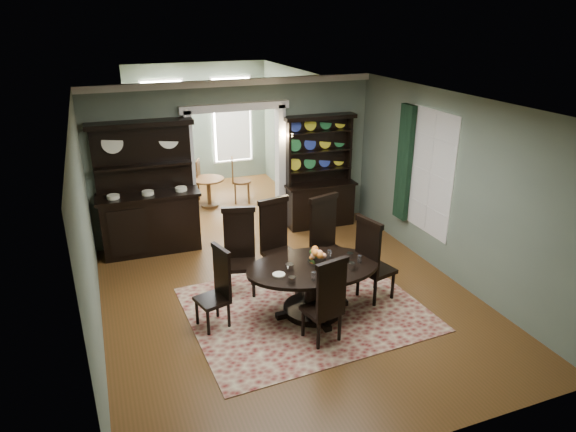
# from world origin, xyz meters

# --- Properties ---
(room) EXTENTS (5.51, 6.01, 3.01)m
(room) POSITION_xyz_m (0.00, 0.04, 1.58)
(room) COLOR brown
(room) RESTS_ON ground
(parlor) EXTENTS (3.51, 3.50, 3.01)m
(parlor) POSITION_xyz_m (0.00, 5.53, 1.52)
(parlor) COLOR brown
(parlor) RESTS_ON ground
(doorway_trim) EXTENTS (2.08, 0.25, 2.57)m
(doorway_trim) POSITION_xyz_m (0.00, 3.00, 1.62)
(doorway_trim) COLOR silver
(doorway_trim) RESTS_ON floor
(right_window) EXTENTS (0.15, 1.47, 2.12)m
(right_window) POSITION_xyz_m (2.69, 0.93, 1.60)
(right_window) COLOR white
(right_window) RESTS_ON wall_right
(wall_sconce) EXTENTS (0.27, 0.21, 0.21)m
(wall_sconce) POSITION_xyz_m (0.95, 2.85, 1.89)
(wall_sconce) COLOR #B98231
(wall_sconce) RESTS_ON back_wall_right
(rug) EXTENTS (3.48, 2.90, 0.01)m
(rug) POSITION_xyz_m (0.10, -0.22, 0.01)
(rug) COLOR maroon
(rug) RESTS_ON floor
(dining_table) EXTENTS (2.05, 1.96, 0.77)m
(dining_table) POSITION_xyz_m (0.18, -0.33, 0.53)
(dining_table) COLOR black
(dining_table) RESTS_ON rug
(centerpiece) EXTENTS (1.37, 0.88, 0.22)m
(centerpiece) POSITION_xyz_m (0.26, -0.27, 0.83)
(centerpiece) COLOR silver
(centerpiece) RESTS_ON dining_table
(chair_far_left) EXTENTS (0.61, 0.59, 1.36)m
(chair_far_left) POSITION_xyz_m (-0.61, 0.72, 0.72)
(chair_far_left) COLOR black
(chair_far_left) RESTS_ON rug
(chair_far_mid) EXTENTS (0.60, 0.58, 1.40)m
(chair_far_mid) POSITION_xyz_m (0.03, 0.82, 0.73)
(chair_far_mid) COLOR black
(chair_far_mid) RESTS_ON rug
(chair_far_right) EXTENTS (0.66, 0.64, 1.45)m
(chair_far_right) POSITION_xyz_m (0.78, 0.51, 0.76)
(chair_far_right) COLOR black
(chair_far_right) RESTS_ON rug
(chair_end_left) EXTENTS (0.51, 0.53, 1.18)m
(chair_end_left) POSITION_xyz_m (-1.18, -0.13, 0.62)
(chair_end_left) COLOR black
(chair_end_left) RESTS_ON rug
(chair_end_right) EXTENTS (0.58, 0.60, 1.36)m
(chair_end_right) POSITION_xyz_m (1.14, -0.31, 0.71)
(chair_end_right) COLOR black
(chair_end_right) RESTS_ON rug
(chair_near) EXTENTS (0.55, 0.53, 1.27)m
(chair_near) POSITION_xyz_m (0.04, -1.08, 0.67)
(chair_near) COLOR black
(chair_near) RESTS_ON rug
(sideboard) EXTENTS (1.83, 0.69, 2.39)m
(sideboard) POSITION_xyz_m (-1.75, 2.72, 0.84)
(sideboard) COLOR black
(sideboard) RESTS_ON floor
(welsh_dresser) EXTENTS (1.47, 0.58, 2.27)m
(welsh_dresser) POSITION_xyz_m (1.65, 2.75, 0.82)
(welsh_dresser) COLOR black
(welsh_dresser) RESTS_ON floor
(parlor_table) EXTENTS (0.72, 0.72, 0.66)m
(parlor_table) POSITION_xyz_m (-0.25, 4.58, 0.43)
(parlor_table) COLOR #563718
(parlor_table) RESTS_ON parlor_floor
(parlor_chair_left) EXTENTS (0.48, 0.47, 1.02)m
(parlor_chair_left) POSITION_xyz_m (-0.51, 4.96, 0.55)
(parlor_chair_left) COLOR #563718
(parlor_chair_left) RESTS_ON parlor_floor
(parlor_chair_right) EXTENTS (0.48, 0.47, 1.04)m
(parlor_chair_right) POSITION_xyz_m (0.46, 4.63, 0.56)
(parlor_chair_right) COLOR #563718
(parlor_chair_right) RESTS_ON parlor_floor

